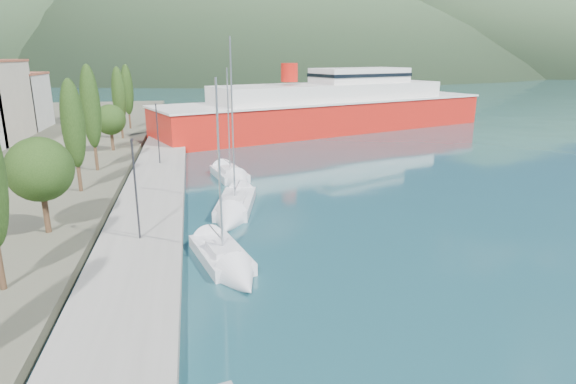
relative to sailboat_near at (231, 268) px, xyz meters
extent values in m
plane|color=#1C4850|center=(3.83, 109.31, -0.31)|extent=(1400.00, 1400.00, 0.00)
cube|color=gray|center=(-5.17, 15.31, 0.09)|extent=(5.00, 88.00, 0.80)
cone|color=slate|center=(423.83, 589.31, 69.69)|extent=(640.00, 640.00, 140.00)
cone|color=#334A2E|center=(263.83, 369.31, 44.69)|extent=(420.00, 420.00, 90.00)
cube|color=silver|center=(-28.17, 55.31, 4.39)|extent=(9.00, 10.00, 8.00)
cube|color=#9E5138|center=(-28.17, 55.31, 8.54)|extent=(9.20, 10.20, 0.30)
cylinder|color=#47301E|center=(-11.01, -1.08, 1.44)|extent=(0.30, 0.30, 2.10)
cylinder|color=#47301E|center=(-11.01, 6.80, 1.64)|extent=(0.36, 0.36, 2.50)
sphere|color=#213A13|center=(-11.01, 6.80, 4.49)|extent=(4.00, 4.00, 4.00)
cylinder|color=#47301E|center=(-11.01, 16.57, 1.40)|extent=(0.30, 0.30, 2.01)
ellipsoid|color=#213A13|center=(-11.01, 16.57, 5.97)|extent=(1.80, 1.80, 7.13)
cylinder|color=#47301E|center=(-11.01, 24.21, 1.50)|extent=(0.30, 0.30, 2.22)
ellipsoid|color=#213A13|center=(-11.01, 24.21, 6.54)|extent=(1.80, 1.80, 7.87)
cylinder|color=#47301E|center=(-11.01, 34.55, 1.49)|extent=(0.36, 0.36, 2.20)
sphere|color=#213A13|center=(-11.01, 34.55, 4.01)|extent=(3.53, 3.53, 3.53)
cylinder|color=#47301E|center=(-11.01, 43.32, 1.43)|extent=(0.30, 0.30, 2.07)
ellipsoid|color=#213A13|center=(-11.01, 43.32, 6.14)|extent=(1.80, 1.80, 7.35)
cylinder|color=#47301E|center=(-11.01, 52.51, 1.44)|extent=(0.30, 0.30, 2.10)
ellipsoid|color=#213A13|center=(-11.01, 52.51, 6.22)|extent=(1.80, 1.80, 7.44)
cylinder|color=#2D2D33|center=(-5.17, 4.28, 3.49)|extent=(0.12, 0.12, 6.00)
cube|color=#2D2D33|center=(-5.17, 4.53, 6.49)|extent=(0.15, 0.50, 0.12)
cylinder|color=#2D2D33|center=(-5.17, 25.87, 3.49)|extent=(0.12, 0.12, 6.00)
cube|color=#2D2D33|center=(-5.17, 26.12, 6.49)|extent=(0.15, 0.50, 0.12)
cube|color=silver|center=(-0.45, 1.88, -0.05)|extent=(3.64, 6.15, 0.92)
cube|color=silver|center=(-0.36, 1.50, 0.56)|extent=(1.91, 2.57, 0.36)
cylinder|color=silver|center=(-0.36, 1.50, 5.27)|extent=(0.12, 0.12, 9.72)
cone|color=silver|center=(0.41, -1.71, -0.05)|extent=(2.92, 3.16, 2.35)
cube|color=silver|center=(1.33, 11.66, -0.03)|extent=(3.98, 7.37, 0.99)
cube|color=silver|center=(1.23, 11.21, 0.63)|extent=(2.09, 3.06, 0.38)
cylinder|color=silver|center=(1.23, 11.21, 6.49)|extent=(0.12, 0.12, 12.06)
cone|color=silver|center=(0.36, 7.30, -0.03)|extent=(3.17, 3.73, 2.52)
cube|color=silver|center=(1.60, 21.46, -0.04)|extent=(3.54, 6.03, 0.97)
cube|color=silver|center=(1.67, 21.09, 0.61)|extent=(1.90, 2.51, 0.38)
cylinder|color=silver|center=(1.67, 21.09, 5.29)|extent=(0.12, 0.12, 9.69)
cone|color=silver|center=(2.31, 17.91, -0.04)|extent=(2.95, 3.07, 2.48)
cube|color=red|center=(19.72, 48.94, 1.77)|extent=(55.45, 29.36, 5.30)
cube|color=silver|center=(19.72, 48.94, 4.42)|extent=(55.93, 29.81, 0.28)
cube|color=silver|center=(19.72, 48.94, 5.56)|extent=(38.80, 21.75, 2.84)
cube|color=silver|center=(25.05, 50.87, 8.11)|extent=(16.84, 11.85, 2.27)
cylinder|color=red|center=(12.60, 46.36, 8.77)|extent=(2.46, 2.46, 2.65)
camera|label=1|loc=(-1.67, -24.32, 11.24)|focal=30.00mm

